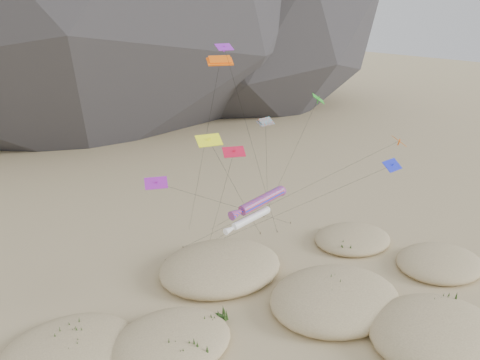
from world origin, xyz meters
name	(u,v)px	position (x,y,z in m)	size (l,w,h in m)	color
ground	(333,340)	(0.00, 0.00, 0.00)	(500.00, 500.00, 0.00)	#CCB789
dunes	(299,318)	(-1.23, 3.61, 0.68)	(53.01, 37.49, 3.70)	#CCB789
dune_grass	(295,316)	(-1.62, 3.80, 0.84)	(40.18, 26.79, 1.48)	black
kite_stakes	(237,236)	(2.98, 22.91, 0.15)	(19.88, 5.26, 0.30)	#3F2D1E
rainbow_tube_kite	(260,201)	(-2.55, 8.85, 11.44)	(7.67, 19.50, 12.29)	#FF3F1A
white_tube_kite	(249,219)	(-4.36, 8.03, 10.24)	(6.73, 16.41, 10.85)	white
orange_parafoil	(219,63)	(-2.98, 16.08, 24.03)	(2.98, 13.59, 24.81)	#F65F0C
multi_parafoil	(266,124)	(2.50, 15.66, 17.27)	(8.98, 11.21, 17.93)	red
delta_kites	(287,141)	(2.55, 11.62, 16.17)	(29.79, 20.76, 26.10)	green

